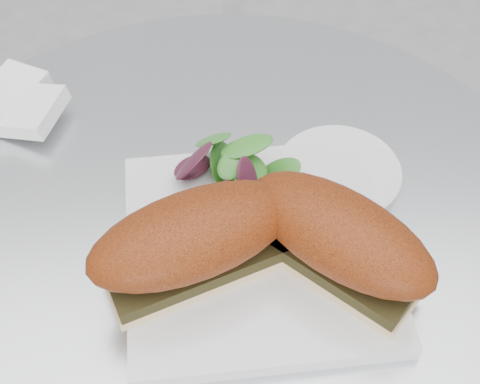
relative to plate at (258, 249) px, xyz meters
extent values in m
cylinder|color=#B7BBBF|center=(-0.03, 0.02, -0.02)|extent=(0.70, 0.70, 0.02)
cube|color=silver|center=(0.00, 0.00, 0.00)|extent=(0.25, 0.25, 0.02)
cube|color=#F9D89B|center=(-0.06, -0.02, 0.01)|extent=(0.17, 0.12, 0.01)
cube|color=black|center=(-0.06, -0.02, 0.03)|extent=(0.17, 0.12, 0.01)
ellipsoid|color=maroon|center=(-0.06, -0.02, 0.06)|extent=(0.20, 0.14, 0.06)
cube|color=#F9D89B|center=(0.07, -0.03, 0.01)|extent=(0.15, 0.15, 0.01)
cube|color=black|center=(0.07, -0.03, 0.03)|extent=(0.15, 0.15, 0.01)
ellipsoid|color=maroon|center=(0.07, -0.03, 0.06)|extent=(0.18, 0.18, 0.06)
cylinder|color=silver|center=(0.09, 0.09, 0.00)|extent=(0.13, 0.13, 0.01)
camera|label=1|loc=(-0.04, -0.34, 0.51)|focal=50.00mm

